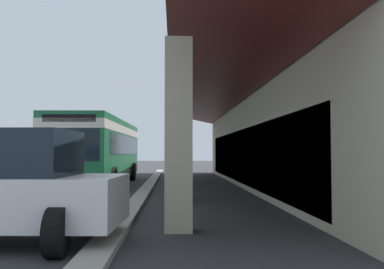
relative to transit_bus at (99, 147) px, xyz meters
The scene contains 6 objects.
ground 6.44m from the transit_bus, 61.44° to the left, with size 120.00×120.00×0.00m, color #2D2D30.
curb_strip 3.48m from the transit_bus, 57.84° to the left, with size 32.29×0.50×0.12m, color #9E998E.
plaza_building 12.41m from the transit_bus, 82.56° to the left, with size 27.21×14.42×7.66m.
transit_bus is the anchor object (origin of this frame).
parked_suv_silver 8.10m from the transit_bus, 138.93° to the right, with size 4.95×2.49×1.97m.
potted_palm 7.71m from the transit_bus, 149.74° to the left, with size 1.68×1.67×2.44m.
Camera 1 is at (17.87, 6.25, 1.58)m, focal length 39.29 mm.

